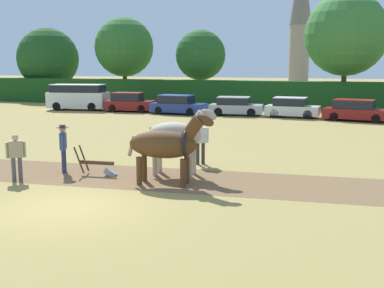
{
  "coord_description": "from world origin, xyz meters",
  "views": [
    {
      "loc": [
        7.39,
        -11.15,
        3.96
      ],
      "look_at": [
        2.0,
        4.94,
        1.1
      ],
      "focal_mm": 45.0,
      "sensor_mm": 36.0,
      "label": 1
    }
  ],
  "objects_px": {
    "draft_horse_lead_left": "(166,144)",
    "parked_car_center_left": "(178,105)",
    "church_spire": "(301,14)",
    "parked_van": "(78,97)",
    "parked_car_left": "(129,102)",
    "farmer_beside_team": "(200,139)",
    "parked_car_center_right": "(292,108)",
    "tree_left": "(124,47)",
    "parked_car_right": "(356,111)",
    "parked_car_center": "(235,106)",
    "tree_far_left": "(48,59)",
    "tree_center_left": "(201,55)",
    "draft_horse_lead_right": "(177,135)",
    "tree_center": "(346,35)",
    "farmer_at_plow": "(63,144)",
    "plow": "(100,167)",
    "farmer_onlooker_left": "(16,154)"
  },
  "relations": [
    {
      "from": "farmer_at_plow",
      "to": "farmer_beside_team",
      "type": "height_order",
      "value": "farmer_at_plow"
    },
    {
      "from": "tree_far_left",
      "to": "parked_car_right",
      "type": "distance_m",
      "value": 33.75
    },
    {
      "from": "parked_car_center",
      "to": "tree_far_left",
      "type": "bearing_deg",
      "value": 152.45
    },
    {
      "from": "farmer_beside_team",
      "to": "parked_car_center_left",
      "type": "distance_m",
      "value": 19.14
    },
    {
      "from": "draft_horse_lead_left",
      "to": "parked_car_left",
      "type": "xyz_separation_m",
      "value": [
        -11.82,
        21.62,
        -0.59
      ]
    },
    {
      "from": "tree_left",
      "to": "farmer_at_plow",
      "type": "xyz_separation_m",
      "value": [
        12.39,
        -30.12,
        -4.52
      ]
    },
    {
      "from": "tree_far_left",
      "to": "parked_van",
      "type": "bearing_deg",
      "value": -45.0
    },
    {
      "from": "tree_center_left",
      "to": "plow",
      "type": "height_order",
      "value": "tree_center_left"
    },
    {
      "from": "plow",
      "to": "parked_car_left",
      "type": "height_order",
      "value": "parked_car_left"
    },
    {
      "from": "draft_horse_lead_right",
      "to": "farmer_beside_team",
      "type": "bearing_deg",
      "value": 78.6
    },
    {
      "from": "parked_van",
      "to": "parked_car_left",
      "type": "xyz_separation_m",
      "value": [
        4.77,
        0.09,
        -0.37
      ]
    },
    {
      "from": "farmer_beside_team",
      "to": "parked_van",
      "type": "distance_m",
      "value": 24.65
    },
    {
      "from": "parked_car_center",
      "to": "parked_car_center_right",
      "type": "relative_size",
      "value": 1.06
    },
    {
      "from": "farmer_at_plow",
      "to": "farmer_onlooker_left",
      "type": "distance_m",
      "value": 1.8
    },
    {
      "from": "tree_center_left",
      "to": "parked_van",
      "type": "xyz_separation_m",
      "value": [
        -8.17,
        -8.86,
        -3.58
      ]
    },
    {
      "from": "draft_horse_lead_left",
      "to": "parked_car_center_left",
      "type": "relative_size",
      "value": 0.68
    },
    {
      "from": "tree_far_left",
      "to": "church_spire",
      "type": "height_order",
      "value": "church_spire"
    },
    {
      "from": "parked_van",
      "to": "parked_car_center_left",
      "type": "xyz_separation_m",
      "value": [
        9.26,
        -0.49,
        -0.41
      ]
    },
    {
      "from": "farmer_beside_team",
      "to": "tree_center_left",
      "type": "bearing_deg",
      "value": 162.25
    },
    {
      "from": "tree_far_left",
      "to": "parked_car_left",
      "type": "xyz_separation_m",
      "value": [
        14.18,
        -9.31,
        -3.68
      ]
    },
    {
      "from": "tree_far_left",
      "to": "draft_horse_lead_left",
      "type": "height_order",
      "value": "tree_far_left"
    },
    {
      "from": "tree_center_left",
      "to": "parked_car_right",
      "type": "bearing_deg",
      "value": -34.06
    },
    {
      "from": "tree_left",
      "to": "parked_van",
      "type": "bearing_deg",
      "value": -89.8
    },
    {
      "from": "farmer_beside_team",
      "to": "parked_van",
      "type": "bearing_deg",
      "value": -172.64
    },
    {
      "from": "church_spire",
      "to": "draft_horse_lead_left",
      "type": "xyz_separation_m",
      "value": [
        2.41,
        -61.05,
        -9.92
      ]
    },
    {
      "from": "parked_car_center_left",
      "to": "parked_car_center",
      "type": "bearing_deg",
      "value": 11.23
    },
    {
      "from": "parked_car_left",
      "to": "farmer_beside_team",
      "type": "bearing_deg",
      "value": -63.57
    },
    {
      "from": "parked_car_right",
      "to": "tree_left",
      "type": "bearing_deg",
      "value": 166.39
    },
    {
      "from": "parked_car_left",
      "to": "parked_car_center_left",
      "type": "bearing_deg",
      "value": -14.22
    },
    {
      "from": "tree_center",
      "to": "tree_far_left",
      "type": "bearing_deg",
      "value": 177.59
    },
    {
      "from": "church_spire",
      "to": "tree_left",
      "type": "bearing_deg",
      "value": -115.03
    },
    {
      "from": "draft_horse_lead_left",
      "to": "farmer_at_plow",
      "type": "xyz_separation_m",
      "value": [
        -4.23,
        0.48,
        -0.31
      ]
    },
    {
      "from": "tree_center",
      "to": "plow",
      "type": "xyz_separation_m",
      "value": [
        -7.61,
        -29.17,
        -6.05
      ]
    },
    {
      "from": "tree_center",
      "to": "draft_horse_lead_left",
      "type": "bearing_deg",
      "value": -99.33
    },
    {
      "from": "farmer_at_plow",
      "to": "parked_car_center_right",
      "type": "xyz_separation_m",
      "value": [
        5.7,
        21.02,
        -0.32
      ]
    },
    {
      "from": "tree_far_left",
      "to": "parked_car_left",
      "type": "distance_m",
      "value": 17.36
    },
    {
      "from": "tree_left",
      "to": "parked_car_right",
      "type": "bearing_deg",
      "value": -23.73
    },
    {
      "from": "parked_car_center",
      "to": "parked_car_center_right",
      "type": "bearing_deg",
      "value": -6.66
    },
    {
      "from": "church_spire",
      "to": "draft_horse_lead_left",
      "type": "relative_size",
      "value": 7.19
    },
    {
      "from": "tree_far_left",
      "to": "parked_car_left",
      "type": "relative_size",
      "value": 1.86
    },
    {
      "from": "draft_horse_lead_left",
      "to": "church_spire",
      "type": "bearing_deg",
      "value": 87.38
    },
    {
      "from": "parked_car_center_right",
      "to": "farmer_beside_team",
      "type": "bearing_deg",
      "value": -91.64
    },
    {
      "from": "plow",
      "to": "parked_van",
      "type": "distance_m",
      "value": 25.22
    },
    {
      "from": "tree_center_left",
      "to": "parked_car_left",
      "type": "height_order",
      "value": "tree_center_left"
    },
    {
      "from": "parked_car_center_left",
      "to": "tree_left",
      "type": "bearing_deg",
      "value": 138.41
    },
    {
      "from": "plow",
      "to": "parked_car_center_left",
      "type": "distance_m",
      "value": 21.08
    },
    {
      "from": "farmer_onlooker_left",
      "to": "parked_car_left",
      "type": "xyz_separation_m",
      "value": [
        -6.79,
        22.75,
        -0.16
      ]
    },
    {
      "from": "draft_horse_lead_left",
      "to": "parked_van",
      "type": "bearing_deg",
      "value": 122.74
    },
    {
      "from": "parked_van",
      "to": "parked_car_center_right",
      "type": "relative_size",
      "value": 1.33
    },
    {
      "from": "tree_center",
      "to": "farmer_at_plow",
      "type": "distance_m",
      "value": 31.0
    }
  ]
}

